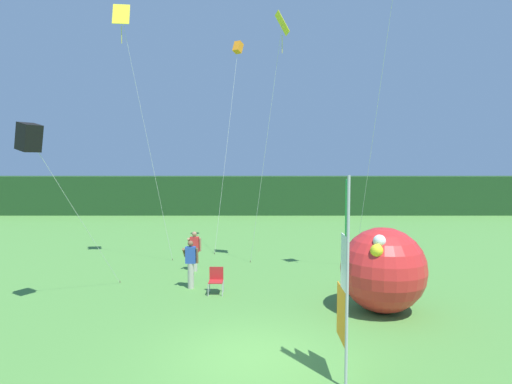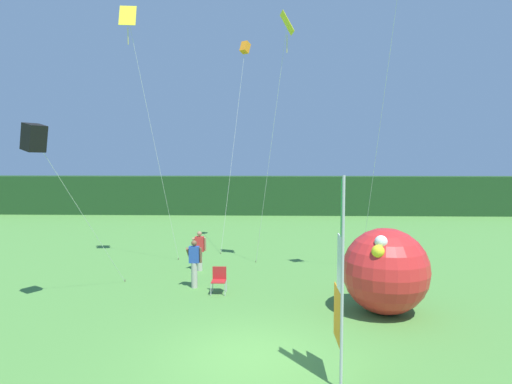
% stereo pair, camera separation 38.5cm
% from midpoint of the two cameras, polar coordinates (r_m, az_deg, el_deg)
% --- Properties ---
extents(ground_plane, '(120.00, 120.00, 0.00)m').
position_cam_midpoint_polar(ground_plane, '(10.85, 0.24, -20.78)').
color(ground_plane, '#518E3D').
extents(distant_treeline, '(80.00, 2.40, 3.23)m').
position_cam_midpoint_polar(distant_treeline, '(37.12, 1.43, -0.41)').
color(distant_treeline, '#1E421E').
rests_on(distant_treeline, ground).
extents(banner_flag, '(0.06, 1.03, 4.29)m').
position_cam_midpoint_polar(banner_flag, '(9.24, 12.10, -11.77)').
color(banner_flag, '#B7B7BC').
rests_on(banner_flag, ground).
extents(person_near_banner, '(0.55, 0.48, 1.73)m').
position_cam_midpoint_polar(person_near_banner, '(15.95, -7.38, -9.11)').
color(person_near_banner, '#B7B2A3').
rests_on(person_near_banner, ground).
extents(person_mid_field, '(0.55, 0.48, 1.65)m').
position_cam_midpoint_polar(person_mid_field, '(18.33, -6.78, -7.50)').
color(person_mid_field, '#B7B2A3').
rests_on(person_mid_field, ground).
extents(inflatable_balloon, '(2.57, 2.60, 2.57)m').
position_cam_midpoint_polar(inflatable_balloon, '(13.82, 17.34, -9.79)').
color(inflatable_balloon, red).
rests_on(inflatable_balloon, ground).
extents(folding_chair, '(0.51, 0.51, 0.89)m').
position_cam_midpoint_polar(folding_chair, '(15.37, -4.13, -11.18)').
color(folding_chair, '#BCBCC1').
rests_on(folding_chair, ground).
extents(kite_yellow_diamond_0, '(1.59, 2.04, 10.37)m').
position_cam_midpoint_polar(kite_yellow_diamond_0, '(18.38, 4.45, 19.28)').
color(kite_yellow_diamond_0, brown).
rests_on(kite_yellow_diamond_0, ground).
extents(kite_black_box_2, '(1.96, 3.67, 5.69)m').
position_cam_midpoint_polar(kite_black_box_2, '(14.47, -26.31, 6.34)').
color(kite_black_box_2, brown).
rests_on(kite_black_box_2, ground).
extents(kite_orange_box_3, '(1.41, 2.25, 10.69)m').
position_cam_midpoint_polar(kite_orange_box_3, '(23.59, -0.98, 18.08)').
color(kite_orange_box_3, brown).
rests_on(kite_orange_box_3, ground).
extents(kite_yellow_diamond_4, '(2.05, 1.71, 10.97)m').
position_cam_midpoint_polar(kite_yellow_diamond_4, '(19.88, -15.47, 19.57)').
color(kite_yellow_diamond_4, brown).
rests_on(kite_yellow_diamond_4, ground).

